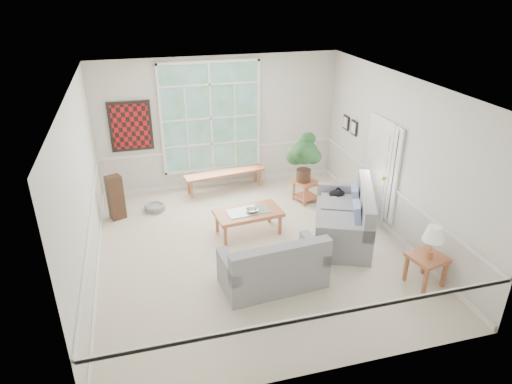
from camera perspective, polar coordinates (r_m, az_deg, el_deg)
floor at (r=8.44m, az=-0.30°, el=-7.12°), size 5.50×6.00×0.01m
ceiling at (r=7.27m, az=-0.36°, el=13.24°), size 5.50×6.00×0.02m
wall_back at (r=10.49m, az=-4.57°, el=8.56°), size 5.50×0.02×3.00m
wall_front at (r=5.25m, az=8.21°, el=-10.29°), size 5.50×0.02×3.00m
wall_left at (r=7.57m, az=-20.88°, el=0.02°), size 0.02×6.00×3.00m
wall_right at (r=8.79m, az=17.32°, el=4.05°), size 0.02×6.00×3.00m
window_back at (r=10.37m, az=-5.65°, el=9.19°), size 2.30×0.08×2.40m
entry_door at (r=9.40m, az=14.90°, el=2.80°), size 0.08×0.90×2.10m
door_sidelight at (r=8.87m, az=16.91°, el=1.86°), size 0.08×0.26×1.90m
wall_art at (r=10.25m, az=-15.39°, el=7.91°), size 0.90×0.06×1.10m
wall_frame_near at (r=10.18m, az=12.11°, el=7.84°), size 0.04×0.26×0.32m
wall_frame_far at (r=10.52m, az=11.15°, el=8.50°), size 0.04×0.26×0.32m
loveseat_right at (r=8.68m, az=10.83°, el=-2.64°), size 1.66×2.14×1.03m
loveseat_front at (r=7.33m, az=2.12°, el=-8.55°), size 1.70×0.99×0.88m
coffee_table at (r=8.81m, az=-0.97°, el=-3.78°), size 1.33×0.82×0.47m
pewter_bowl at (r=8.67m, az=-0.46°, el=-2.29°), size 0.29×0.29×0.07m
window_bench at (r=10.61m, az=-3.89°, el=1.41°), size 1.92×0.65×0.44m
end_table at (r=10.11m, az=6.27°, el=0.15°), size 0.61×0.61×0.48m
houseplant at (r=9.78m, az=6.06°, el=4.27°), size 0.85×0.85×1.08m
side_table at (r=7.91m, az=20.38°, el=-9.10°), size 0.61×0.61×0.52m
table_lamp at (r=7.58m, az=21.17°, el=-5.92°), size 0.43×0.43×0.57m
pet_bed at (r=9.96m, az=-12.54°, el=-1.88°), size 0.50×0.50×0.13m
floor_speaker at (r=9.67m, az=-17.15°, el=-0.65°), size 0.36×0.32×0.94m
cat at (r=9.24m, az=10.07°, el=-0.16°), size 0.36×0.28×0.15m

